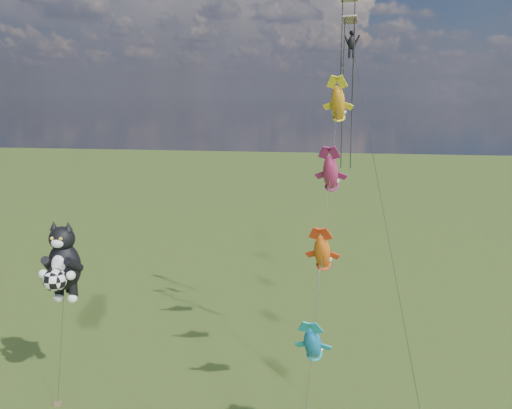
# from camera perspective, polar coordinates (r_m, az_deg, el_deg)

# --- Properties ---
(cat_kite_rig) EXTENTS (2.30, 4.10, 10.26)m
(cat_kite_rig) POSITION_cam_1_polar(r_m,az_deg,el_deg) (36.24, -18.81, -5.58)
(cat_kite_rig) COLOR brown
(cat_kite_rig) RESTS_ON ground
(fish_windsock_rig) EXTENTS (1.85, 15.92, 20.41)m
(fish_windsock_rig) POSITION_cam_1_polar(r_m,az_deg,el_deg) (30.98, 7.06, -0.74)
(fish_windsock_rig) COLOR brown
(fish_windsock_rig) RESTS_ON ground
(parafoil_rig) EXTENTS (5.29, 16.94, 24.11)m
(parafoil_rig) POSITION_cam_1_polar(r_m,az_deg,el_deg) (37.18, 9.65, 14.64)
(parafoil_rig) COLOR brown
(parafoil_rig) RESTS_ON ground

